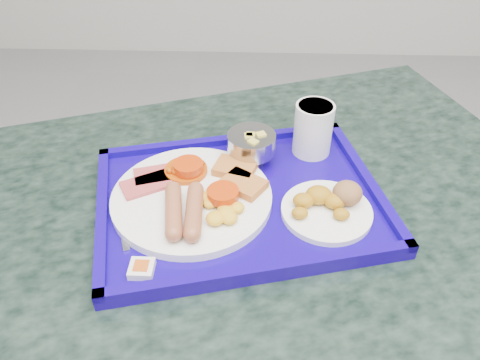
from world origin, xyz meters
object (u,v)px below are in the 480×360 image
object	(u,v)px
bread_plate	(329,205)
fruit_bowl	(251,144)
tray	(240,200)
main_plate	(195,195)
table	(239,277)
juice_cup	(313,127)

from	to	relation	value
bread_plate	fruit_bowl	distance (m)	0.19
tray	fruit_bowl	bearing A→B (deg)	80.70
main_plate	bread_plate	xyz separation A→B (m)	(0.23, -0.02, 0.00)
fruit_bowl	main_plate	bearing A→B (deg)	-128.13
table	main_plate	xyz separation A→B (m)	(-0.07, -0.01, 0.22)
bread_plate	fruit_bowl	bearing A→B (deg)	134.23
table	bread_plate	distance (m)	0.27
bread_plate	fruit_bowl	xyz separation A→B (m)	(-0.13, 0.14, 0.03)
table	juice_cup	size ratio (longest dim) A/B	13.63
main_plate	bread_plate	distance (m)	0.23
fruit_bowl	juice_cup	size ratio (longest dim) A/B	0.89
fruit_bowl	bread_plate	bearing A→B (deg)	-45.77
juice_cup	table	bearing A→B (deg)	-131.95
tray	juice_cup	xyz separation A→B (m)	(0.13, 0.15, 0.06)
juice_cup	fruit_bowl	bearing A→B (deg)	-161.70
bread_plate	juice_cup	bearing A→B (deg)	95.03
tray	bread_plate	distance (m)	0.15
tray	main_plate	world-z (taller)	main_plate
tray	bread_plate	bearing A→B (deg)	-11.26
table	bread_plate	bearing A→B (deg)	-8.66
table	juice_cup	xyz separation A→B (m)	(0.14, 0.15, 0.27)
juice_cup	main_plate	bearing A→B (deg)	-143.15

